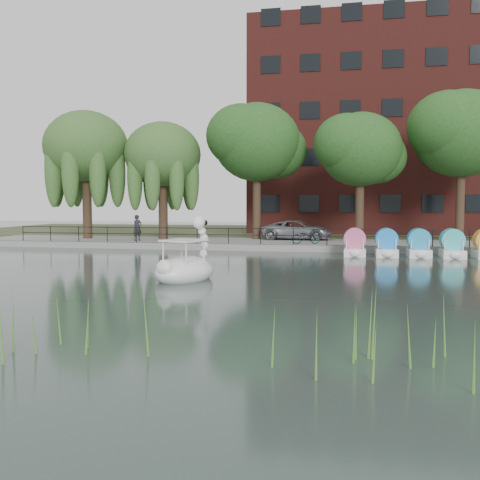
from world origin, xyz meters
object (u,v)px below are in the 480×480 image
(minivan, at_px, (297,228))
(bicycle, at_px, (306,236))
(swan_boat, at_px, (186,266))
(pedestrian, at_px, (137,226))

(minivan, xyz_separation_m, bicycle, (0.84, -3.67, -0.27))
(bicycle, height_order, swan_boat, swan_boat)
(minivan, height_order, bicycle, minivan)
(bicycle, bearing_deg, pedestrian, 73.32)
(swan_boat, bearing_deg, minivan, 99.89)
(minivan, relative_size, pedestrian, 2.78)
(bicycle, bearing_deg, swan_boat, 151.77)
(bicycle, distance_m, pedestrian, 11.28)
(bicycle, xyz_separation_m, swan_boat, (-3.66, -13.49, -0.37))
(minivan, distance_m, pedestrian, 10.82)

